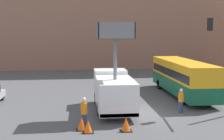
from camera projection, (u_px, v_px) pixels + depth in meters
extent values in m
plane|color=#4C4C4F|center=(135.00, 113.00, 22.09)|extent=(120.00, 120.00, 0.00)
cube|color=#936651|center=(102.00, 0.00, 50.86)|extent=(44.00, 10.00, 21.78)
cube|color=white|center=(110.00, 84.00, 24.73)|extent=(2.49, 2.02, 2.33)
cube|color=white|center=(115.00, 94.00, 21.42)|extent=(2.49, 4.72, 2.05)
cube|color=red|center=(120.00, 115.00, 19.24)|extent=(2.44, 0.10, 0.24)
cylinder|color=black|center=(97.00, 98.00, 24.75)|extent=(0.30, 0.94, 0.94)
cylinder|color=black|center=(124.00, 98.00, 24.99)|extent=(0.30, 0.94, 0.94)
cylinder|color=black|center=(99.00, 108.00, 21.42)|extent=(0.30, 0.94, 0.94)
cylinder|color=black|center=(131.00, 108.00, 21.66)|extent=(0.30, 0.94, 0.94)
cylinder|color=slate|center=(115.00, 60.00, 21.13)|extent=(0.24, 0.24, 2.71)
cube|color=brown|center=(115.00, 39.00, 20.97)|extent=(2.45, 1.92, 0.10)
cube|color=slate|center=(98.00, 30.00, 20.77)|extent=(0.08, 1.92, 1.05)
cube|color=slate|center=(133.00, 30.00, 21.02)|extent=(0.08, 1.92, 1.05)
cube|color=slate|center=(114.00, 30.00, 21.80)|extent=(2.45, 0.08, 1.05)
cube|color=slate|center=(117.00, 30.00, 19.99)|extent=(2.45, 0.08, 1.05)
cube|color=#145638|center=(182.00, 84.00, 28.04)|extent=(2.58, 11.26, 1.23)
cube|color=orange|center=(182.00, 69.00, 27.88)|extent=(2.58, 11.26, 1.50)
cube|color=black|center=(182.00, 72.00, 27.91)|extent=(2.60, 10.81, 0.66)
cylinder|color=black|center=(159.00, 84.00, 31.43)|extent=(0.30, 0.96, 0.96)
cylinder|color=black|center=(181.00, 84.00, 31.68)|extent=(0.30, 0.96, 0.96)
cylinder|color=black|center=(182.00, 99.00, 24.54)|extent=(0.30, 0.96, 0.96)
cylinder|color=black|center=(210.00, 98.00, 24.78)|extent=(0.30, 0.96, 0.96)
cube|color=black|center=(210.00, 24.00, 21.84)|extent=(0.35, 0.35, 0.90)
sphere|color=red|center=(210.00, 21.00, 21.81)|extent=(0.20, 0.20, 0.20)
cylinder|color=navy|center=(84.00, 121.00, 18.64)|extent=(0.32, 0.32, 0.84)
cylinder|color=orange|center=(84.00, 108.00, 18.55)|extent=(0.38, 0.38, 0.67)
sphere|color=tan|center=(84.00, 101.00, 18.50)|extent=(0.23, 0.23, 0.23)
sphere|color=white|center=(84.00, 99.00, 18.48)|extent=(0.24, 0.24, 0.24)
cylinder|color=navy|center=(181.00, 107.00, 22.16)|extent=(0.32, 0.32, 0.79)
cylinder|color=orange|center=(181.00, 97.00, 22.08)|extent=(0.38, 0.38, 0.63)
sphere|color=tan|center=(181.00, 91.00, 22.02)|extent=(0.21, 0.21, 0.21)
sphere|color=white|center=(181.00, 90.00, 22.01)|extent=(0.23, 0.23, 0.23)
cube|color=black|center=(88.00, 132.00, 17.76)|extent=(0.63, 0.63, 0.03)
cone|color=#F25B0F|center=(88.00, 126.00, 17.71)|extent=(0.51, 0.51, 0.72)
cube|color=black|center=(126.00, 131.00, 18.04)|extent=(0.68, 0.68, 0.03)
cone|color=#F25B0F|center=(126.00, 124.00, 17.99)|extent=(0.55, 0.55, 0.78)
cube|color=black|center=(82.00, 130.00, 18.22)|extent=(0.65, 0.65, 0.03)
cone|color=#F25B0F|center=(82.00, 124.00, 18.18)|extent=(0.52, 0.52, 0.74)
cylinder|color=black|center=(2.00, 97.00, 26.16)|extent=(0.22, 0.64, 0.64)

